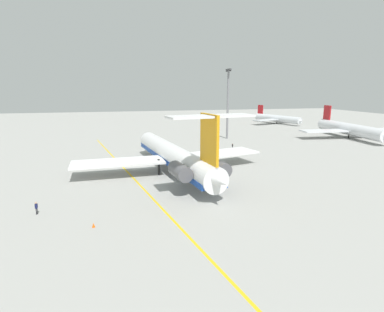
{
  "coord_description": "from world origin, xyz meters",
  "views": [
    {
      "loc": [
        65.77,
        -4.72,
        16.58
      ],
      "look_at": [
        5.81,
        9.96,
        3.06
      ],
      "focal_mm": 28.75,
      "sensor_mm": 36.0,
      "label": 1
    }
  ],
  "objects_px": {
    "airliner_mid_left": "(351,130)",
    "safety_cone_nose": "(208,146)",
    "ground_crew_near_tail": "(36,207)",
    "safety_cone_wingtip": "(94,225)",
    "main_jetliner": "(175,156)",
    "ground_crew_near_nose": "(233,146)",
    "airliner_far_left": "(278,119)",
    "light_mast": "(228,101)"
  },
  "relations": [
    {
      "from": "ground_crew_near_tail",
      "to": "ground_crew_near_nose",
      "type": "bearing_deg",
      "value": -99.08
    },
    {
      "from": "main_jetliner",
      "to": "ground_crew_near_nose",
      "type": "distance_m",
      "value": 28.81
    },
    {
      "from": "airliner_mid_left",
      "to": "ground_crew_near_tail",
      "type": "height_order",
      "value": "airliner_mid_left"
    },
    {
      "from": "airliner_mid_left",
      "to": "light_mast",
      "type": "height_order",
      "value": "light_mast"
    },
    {
      "from": "airliner_far_left",
      "to": "airliner_mid_left",
      "type": "distance_m",
      "value": 46.79
    },
    {
      "from": "ground_crew_near_nose",
      "to": "safety_cone_wingtip",
      "type": "distance_m",
      "value": 54.65
    },
    {
      "from": "main_jetliner",
      "to": "safety_cone_wingtip",
      "type": "distance_m",
      "value": 26.42
    },
    {
      "from": "main_jetliner",
      "to": "safety_cone_wingtip",
      "type": "height_order",
      "value": "main_jetliner"
    },
    {
      "from": "airliner_far_left",
      "to": "safety_cone_wingtip",
      "type": "relative_size",
      "value": 50.66
    },
    {
      "from": "airliner_far_left",
      "to": "safety_cone_nose",
      "type": "xyz_separation_m",
      "value": [
        50.74,
        -50.6,
        -2.23
      ]
    },
    {
      "from": "airliner_mid_left",
      "to": "safety_cone_nose",
      "type": "relative_size",
      "value": 63.33
    },
    {
      "from": "airliner_far_left",
      "to": "safety_cone_wingtip",
      "type": "bearing_deg",
      "value": -57.83
    },
    {
      "from": "light_mast",
      "to": "ground_crew_near_nose",
      "type": "bearing_deg",
      "value": -15.61
    },
    {
      "from": "main_jetliner",
      "to": "airliner_mid_left",
      "type": "xyz_separation_m",
      "value": [
        -29.22,
        66.39,
        -0.49
      ]
    },
    {
      "from": "ground_crew_near_nose",
      "to": "light_mast",
      "type": "height_order",
      "value": "light_mast"
    },
    {
      "from": "airliner_mid_left",
      "to": "ground_crew_near_nose",
      "type": "bearing_deg",
      "value": -74.15
    },
    {
      "from": "airliner_mid_left",
      "to": "safety_cone_nose",
      "type": "height_order",
      "value": "airliner_mid_left"
    },
    {
      "from": "main_jetliner",
      "to": "light_mast",
      "type": "height_order",
      "value": "light_mast"
    },
    {
      "from": "airliner_mid_left",
      "to": "safety_cone_nose",
      "type": "xyz_separation_m",
      "value": [
        3.97,
        -51.88,
        -2.79
      ]
    },
    {
      "from": "airliner_far_left",
      "to": "safety_cone_wingtip",
      "type": "xyz_separation_m",
      "value": [
        97.97,
        -79.41,
        -2.23
      ]
    },
    {
      "from": "main_jetliner",
      "to": "airliner_far_left",
      "type": "relative_size",
      "value": 1.6
    },
    {
      "from": "airliner_mid_left",
      "to": "safety_cone_wingtip",
      "type": "relative_size",
      "value": 63.33
    },
    {
      "from": "airliner_far_left",
      "to": "ground_crew_near_nose",
      "type": "relative_size",
      "value": 16.68
    },
    {
      "from": "safety_cone_nose",
      "to": "light_mast",
      "type": "bearing_deg",
      "value": 141.98
    },
    {
      "from": "airliner_mid_left",
      "to": "ground_crew_near_tail",
      "type": "xyz_separation_m",
      "value": [
        45.27,
        -88.37,
        -1.93
      ]
    },
    {
      "from": "main_jetliner",
      "to": "safety_cone_nose",
      "type": "relative_size",
      "value": 81.13
    },
    {
      "from": "safety_cone_nose",
      "to": "light_mast",
      "type": "xyz_separation_m",
      "value": [
        -13.92,
        10.88,
        12.41
      ]
    },
    {
      "from": "airliner_far_left",
      "to": "light_mast",
      "type": "distance_m",
      "value": 55.12
    },
    {
      "from": "safety_cone_wingtip",
      "to": "light_mast",
      "type": "xyz_separation_m",
      "value": [
        -61.15,
        39.69,
        12.41
      ]
    },
    {
      "from": "ground_crew_near_nose",
      "to": "ground_crew_near_tail",
      "type": "height_order",
      "value": "ground_crew_near_tail"
    },
    {
      "from": "ground_crew_near_tail",
      "to": "safety_cone_wingtip",
      "type": "height_order",
      "value": "ground_crew_near_tail"
    },
    {
      "from": "airliner_mid_left",
      "to": "light_mast",
      "type": "xyz_separation_m",
      "value": [
        -9.94,
        -41.0,
        9.62
      ]
    },
    {
      "from": "ground_crew_near_nose",
      "to": "light_mast",
      "type": "relative_size",
      "value": 0.07
    },
    {
      "from": "main_jetliner",
      "to": "safety_cone_nose",
      "type": "distance_m",
      "value": 29.31
    },
    {
      "from": "main_jetliner",
      "to": "ground_crew_near_nose",
      "type": "relative_size",
      "value": 26.71
    },
    {
      "from": "safety_cone_nose",
      "to": "light_mast",
      "type": "relative_size",
      "value": 0.02
    },
    {
      "from": "safety_cone_nose",
      "to": "ground_crew_near_tail",
      "type": "bearing_deg",
      "value": -41.46
    },
    {
      "from": "safety_cone_nose",
      "to": "safety_cone_wingtip",
      "type": "relative_size",
      "value": 1.0
    },
    {
      "from": "safety_cone_wingtip",
      "to": "airliner_far_left",
      "type": "bearing_deg",
      "value": 140.97
    },
    {
      "from": "safety_cone_wingtip",
      "to": "light_mast",
      "type": "height_order",
      "value": "light_mast"
    },
    {
      "from": "ground_crew_near_nose",
      "to": "safety_cone_nose",
      "type": "bearing_deg",
      "value": 47.66
    },
    {
      "from": "ground_crew_near_tail",
      "to": "safety_cone_wingtip",
      "type": "distance_m",
      "value": 9.74
    }
  ]
}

